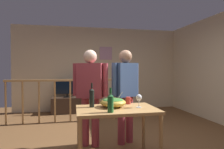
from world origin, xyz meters
TOP-DOWN VIEW (x-y plane):
  - ground_plane at (0.00, 0.00)m, footprint 7.96×7.96m
  - back_wall at (0.00, 3.06)m, footprint 5.31×0.10m
  - side_wall_right at (2.65, 0.92)m, footprint 0.10×4.59m
  - framed_picture at (0.21, 3.00)m, footprint 0.40×0.03m
  - stair_railing at (-0.49, 1.74)m, footprint 3.08×0.10m
  - tv_console at (-1.02, 2.71)m, footprint 0.90×0.40m
  - flat_screen_tv at (-1.02, 2.68)m, footprint 0.69×0.12m
  - serving_table at (-0.23, -0.57)m, footprint 1.11×0.71m
  - salad_bowl at (-0.27, -0.49)m, footprint 0.37×0.37m
  - wine_glass at (0.08, -0.59)m, footprint 0.08×0.08m
  - wine_bottle_dark at (-0.57, -0.43)m, footprint 0.07×0.07m
  - wine_bottle_green at (-0.37, -0.81)m, footprint 0.08×0.08m
  - mug_red at (0.01, -0.29)m, footprint 0.11×0.08m
  - person_standing_left at (-0.55, 0.10)m, footprint 0.58×0.37m
  - person_standing_right at (0.08, 0.10)m, footprint 0.54×0.35m

SIDE VIEW (x-z plane):
  - ground_plane at x=0.00m, z-range 0.00..0.00m
  - tv_console at x=-1.02m, z-range 0.00..0.47m
  - stair_railing at x=-0.49m, z-range 0.11..1.22m
  - serving_table at x=-0.23m, z-range 0.29..1.07m
  - flat_screen_tv at x=-1.02m, z-range 0.51..1.02m
  - mug_red at x=0.01m, z-range 0.77..0.88m
  - salad_bowl at x=-0.27m, z-range 0.74..0.95m
  - wine_bottle_green at x=-0.37m, z-range 0.74..1.05m
  - wine_glass at x=0.08m, z-range 0.81..1.00m
  - wine_bottle_dark at x=-0.57m, z-range 0.74..1.09m
  - person_standing_right at x=0.08m, z-range 0.15..1.81m
  - person_standing_left at x=-0.55m, z-range 0.16..1.80m
  - back_wall at x=0.00m, z-range 0.00..2.66m
  - side_wall_right at x=2.65m, z-range 0.00..2.66m
  - framed_picture at x=0.21m, z-range 1.63..2.04m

